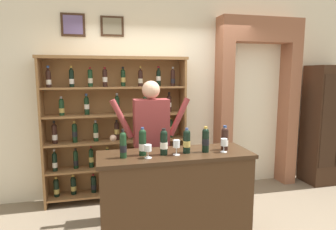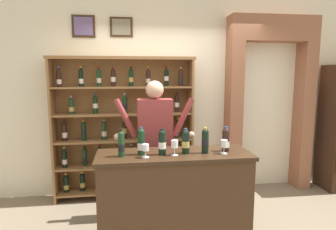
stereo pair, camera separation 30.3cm
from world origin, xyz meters
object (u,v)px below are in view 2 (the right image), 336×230
object	(u,v)px
tasting_bottle_prosecco	(121,144)
tasting_bottle_riserva	(226,140)
tasting_bottle_super_tuscan	(141,142)
tasting_bottle_rosso	(205,140)
tasting_bottle_chianti	(162,142)
tasting_bottle_grappa	(186,141)
wine_shelf	(124,126)
shopkeeper	(155,133)
wine_glass_spare	(145,148)
wine_glass_left	(224,144)
wine_glass_center	(175,145)
tasting_counter	(174,198)

from	to	relation	value
tasting_bottle_prosecco	tasting_bottle_riserva	size ratio (longest dim) A/B	1.08
tasting_bottle_super_tuscan	tasting_bottle_rosso	size ratio (longest dim) A/B	1.05
tasting_bottle_chianti	tasting_bottle_grappa	size ratio (longest dim) A/B	1.03
tasting_bottle_rosso	tasting_bottle_riserva	xyz separation A→B (m)	(0.24, 0.04, -0.01)
wine_shelf	shopkeeper	size ratio (longest dim) A/B	1.18
tasting_bottle_chianti	tasting_bottle_riserva	size ratio (longest dim) A/B	1.03
tasting_bottle_super_tuscan	tasting_bottle_chianti	xyz separation A→B (m)	(0.21, -0.03, -0.00)
wine_glass_spare	tasting_bottle_rosso	bearing A→B (deg)	6.79
tasting_bottle_chianti	wine_glass_left	world-z (taller)	tasting_bottle_chianti
wine_glass_spare	wine_glass_center	size ratio (longest dim) A/B	0.86
wine_shelf	wine_glass_spare	distance (m)	1.39
tasting_bottle_grappa	tasting_bottle_rosso	size ratio (longest dim) A/B	0.97
tasting_bottle_chianti	tasting_counter	bearing A→B (deg)	16.48
wine_shelf	shopkeeper	xyz separation A→B (m)	(0.39, -0.67, 0.02)
shopkeeper	tasting_bottle_riserva	world-z (taller)	shopkeeper
tasting_bottle_riserva	wine_glass_left	distance (m)	0.11
shopkeeper	tasting_bottle_prosecco	world-z (taller)	shopkeeper
tasting_counter	tasting_bottle_grappa	distance (m)	0.63
tasting_bottle_prosecco	tasting_bottle_super_tuscan	distance (m)	0.20
shopkeeper	wine_glass_left	bearing A→B (deg)	-46.18
wine_glass_center	tasting_bottle_super_tuscan	bearing A→B (deg)	167.29
tasting_bottle_super_tuscan	tasting_bottle_riserva	xyz separation A→B (m)	(0.90, 0.01, -0.01)
tasting_bottle_super_tuscan	tasting_bottle_chianti	distance (m)	0.22
tasting_bottle_chianti	wine_glass_left	xyz separation A→B (m)	(0.64, -0.05, -0.03)
tasting_bottle_super_tuscan	shopkeeper	bearing A→B (deg)	71.65
shopkeeper	wine_shelf	bearing A→B (deg)	119.96
wine_shelf	tasting_bottle_chianti	size ratio (longest dim) A/B	7.43
tasting_bottle_prosecco	tasting_bottle_chianti	xyz separation A→B (m)	(0.41, 0.01, 0.00)
tasting_bottle_super_tuscan	wine_shelf	bearing A→B (deg)	98.46
tasting_counter	tasting_bottle_grappa	xyz separation A→B (m)	(0.12, -0.03, 0.62)
wine_shelf	tasting_bottle_rosso	bearing A→B (deg)	-56.78
tasting_bottle_chianti	tasting_bottle_riserva	distance (m)	0.69
wine_shelf	tasting_bottle_grappa	world-z (taller)	wine_shelf
tasting_bottle_grappa	tasting_bottle_riserva	xyz separation A→B (m)	(0.44, 0.03, -0.00)
tasting_counter	tasting_bottle_riserva	xyz separation A→B (m)	(0.56, 0.00, 0.62)
tasting_counter	wine_glass_center	size ratio (longest dim) A/B	10.26
tasting_bottle_grappa	wine_glass_spare	distance (m)	0.43
tasting_bottle_prosecco	tasting_bottle_riserva	world-z (taller)	tasting_bottle_prosecco
tasting_bottle_prosecco	tasting_counter	bearing A→B (deg)	5.31
tasting_bottle_grappa	tasting_bottle_rosso	distance (m)	0.20
tasting_bottle_chianti	tasting_bottle_rosso	xyz separation A→B (m)	(0.45, -0.00, 0.00)
tasting_bottle_rosso	tasting_bottle_grappa	bearing A→B (deg)	176.07
tasting_bottle_prosecco	tasting_bottle_grappa	world-z (taller)	tasting_bottle_prosecco
tasting_bottle_super_tuscan	tasting_bottle_rosso	bearing A→B (deg)	-3.17
tasting_counter	wine_glass_center	distance (m)	0.61
tasting_counter	tasting_bottle_chianti	distance (m)	0.64
wine_shelf	tasting_bottle_grappa	size ratio (longest dim) A/B	7.68
wine_shelf	wine_glass_center	bearing A→B (deg)	-68.67
tasting_bottle_grappa	wine_glass_center	size ratio (longest dim) A/B	1.68
tasting_bottle_super_tuscan	wine_glass_left	bearing A→B (deg)	-5.83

